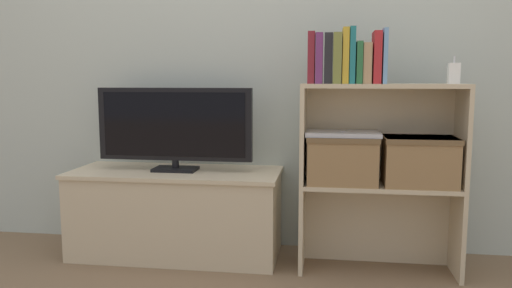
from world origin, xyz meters
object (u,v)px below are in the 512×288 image
tv_stand (177,213)px  book_plum (319,59)px  book_maroon (311,58)px  book_teal (352,56)px  book_forest (359,63)px  tv (175,126)px  book_charcoal (328,59)px  book_skyblue (384,56)px  book_crimson (376,58)px  laptop (343,134)px  book_mustard (345,56)px  baby_monitor (454,73)px  storage_basket_left (342,157)px  book_tan (367,64)px  storage_basket_right (419,159)px  book_olive (337,59)px

tv_stand → book_plum: size_ratio=4.74×
book_maroon → book_plum: bearing=0.0°
book_teal → book_forest: book_teal is taller
tv → book_charcoal: (0.77, -0.11, 0.33)m
book_charcoal → book_skyblue: bearing=0.0°
tv → book_maroon: size_ratio=3.42×
book_teal → book_crimson: bearing=0.0°
tv → book_maroon: (0.69, -0.11, 0.33)m
tv → book_maroon: book_maroon is taller
book_charcoal → laptop: bearing=10.9°
book_mustard → baby_monitor: 0.49m
book_charcoal → book_teal: bearing=0.0°
storage_basket_left → book_skyblue: bearing=-4.6°
book_skyblue → book_crimson: bearing=180.0°
book_tan → book_forest: bearing=180.0°
baby_monitor → storage_basket_left: size_ratio=0.38×
book_maroon → book_forest: size_ratio=1.24×
book_skyblue → storage_basket_left: bearing=175.4°
tv → book_teal: 0.94m
book_forest → storage_basket_right: bearing=2.8°
tv → storage_basket_left: tv is taller
book_mustard → book_charcoal: bearing=180.0°
laptop → book_crimson: bearing=-5.7°
storage_basket_left → laptop: (0.00, 0.00, 0.11)m
book_plum → book_mustard: 0.12m
book_skyblue → laptop: bearing=175.4°
book_charcoal → storage_basket_left: bearing=10.9°
tv_stand → book_skyblue: book_skyblue is taller
book_plum → book_olive: bearing=0.0°
baby_monitor → storage_basket_left: (-0.49, -0.01, -0.39)m
book_teal → storage_basket_right: (0.32, 0.01, -0.47)m
book_maroon → book_tan: size_ratio=1.29×
book_teal → storage_basket_right: bearing=2.5°
book_maroon → book_plum: (0.04, 0.00, -0.00)m
book_forest → laptop: size_ratio=0.55×
laptop → book_teal: bearing=-22.9°
book_maroon → baby_monitor: bearing=2.6°
book_olive → book_forest: bearing=0.0°
book_teal → book_maroon: bearing=180.0°
tv_stand → book_mustard: size_ratio=4.31×
book_maroon → book_skyblue: size_ratio=0.96×
tv_stand → storage_basket_left: size_ratio=3.27×
book_maroon → book_olive: size_ratio=1.03×
tv → storage_basket_right: (1.19, -0.09, -0.13)m
storage_basket_left → book_tan: bearing=-8.1°
book_mustard → laptop: size_ratio=0.73×
book_crimson → book_tan: bearing=180.0°
baby_monitor → book_skyblue: bearing=-174.7°
book_maroon → book_skyblue: (0.32, 0.00, 0.01)m
book_tan → storage_basket_left: size_ratio=0.55×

